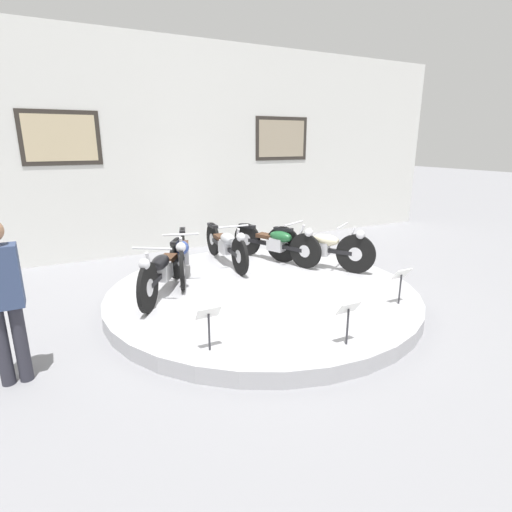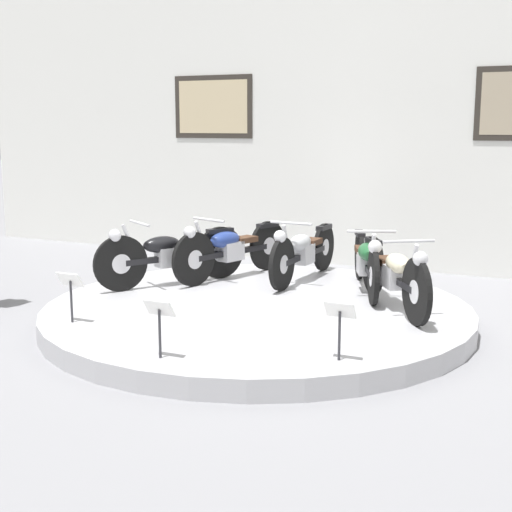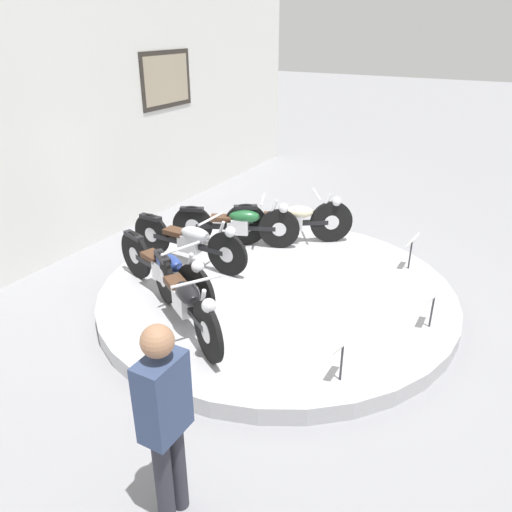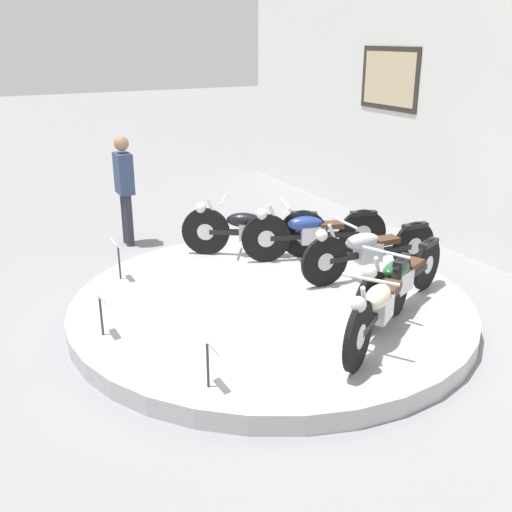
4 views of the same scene
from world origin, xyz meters
TOP-DOWN VIEW (x-y plane):
  - ground_plane at (0.00, 0.00)m, footprint 60.00×60.00m
  - display_platform at (0.00, 0.00)m, footprint 4.66×4.66m
  - back_wall at (0.00, 3.62)m, footprint 14.00×0.22m
  - motorcycle_black at (-1.39, 0.45)m, footprint 1.13×1.73m
  - motorcycle_blue at (-0.89, 1.12)m, footprint 0.73×1.93m
  - motorcycle_silver at (-0.00, 1.38)m, footprint 0.54×1.99m
  - motorcycle_green at (0.90, 1.12)m, footprint 0.83×1.84m
  - motorcycle_cream at (1.39, 0.45)m, footprint 1.17×1.71m
  - info_placard_front_left at (-1.39, -1.40)m, footprint 0.26×0.11m
  - info_placard_front_centre at (0.00, -1.98)m, footprint 0.26×0.11m
  - info_placard_front_right at (1.39, -1.40)m, footprint 0.26×0.11m
  - visitor_standing at (-3.24, -0.77)m, footprint 0.36×0.22m

SIDE VIEW (x-z plane):
  - ground_plane at x=0.00m, z-range 0.00..0.00m
  - display_platform at x=0.00m, z-range 0.00..0.20m
  - info_placard_front_left at x=-1.39m, z-range 0.31..0.83m
  - info_placard_front_centre at x=0.00m, z-range 0.31..0.83m
  - info_placard_front_right at x=1.39m, z-range 0.31..0.83m
  - motorcycle_green at x=0.90m, z-range 0.19..0.98m
  - motorcycle_silver at x=0.00m, z-range 0.19..0.98m
  - motorcycle_blue at x=-0.89m, z-range 0.19..1.00m
  - motorcycle_black at x=-1.39m, z-range 0.19..1.00m
  - motorcycle_cream at x=1.39m, z-range 0.20..1.01m
  - visitor_standing at x=-3.24m, z-range 0.11..1.80m
  - back_wall at x=0.00m, z-range 0.00..4.41m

